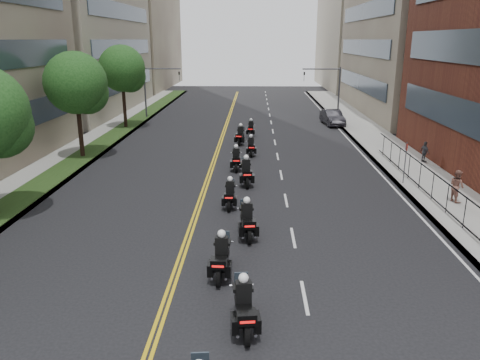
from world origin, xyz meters
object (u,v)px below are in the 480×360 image
(motorcycle_3, at_px, (247,222))
(parked_sedan, at_px, (332,117))
(motorcycle_6, at_px, (236,160))
(motorcycle_9, at_px, (251,129))
(pedestrian_b, at_px, (457,186))
(motorcycle_7, at_px, (251,147))
(motorcycle_5, at_px, (246,173))
(pedestrian_c, at_px, (425,152))
(motorcycle_1, at_px, (244,308))
(motorcycle_2, at_px, (221,259))
(motorcycle_8, at_px, (240,136))
(motorcycle_4, at_px, (230,195))

(motorcycle_3, bearing_deg, parked_sedan, 66.81)
(motorcycle_6, xyz_separation_m, motorcycle_9, (0.88, 11.47, -0.05))
(pedestrian_b, bearing_deg, motorcycle_7, 31.81)
(motorcycle_5, height_order, motorcycle_7, motorcycle_5)
(motorcycle_5, bearing_deg, motorcycle_7, 83.63)
(motorcycle_7, height_order, motorcycle_9, motorcycle_7)
(parked_sedan, height_order, pedestrian_c, pedestrian_c)
(motorcycle_1, height_order, motorcycle_6, motorcycle_1)
(motorcycle_1, height_order, motorcycle_5, motorcycle_5)
(motorcycle_5, xyz_separation_m, pedestrian_c, (12.37, 5.30, 0.16))
(motorcycle_2, distance_m, motorcycle_6, 14.74)
(motorcycle_8, distance_m, parked_sedan, 13.24)
(motorcycle_5, xyz_separation_m, pedestrian_b, (11.16, -3.07, 0.29))
(motorcycle_2, relative_size, motorcycle_4, 1.09)
(motorcycle_1, distance_m, parked_sedan, 36.50)
(motorcycle_8, bearing_deg, motorcycle_1, -81.34)
(motorcycle_7, bearing_deg, pedestrian_c, -13.34)
(motorcycle_3, distance_m, motorcycle_5, 7.74)
(motorcycle_6, xyz_separation_m, pedestrian_c, (13.11, 1.91, 0.20))
(motorcycle_3, relative_size, motorcycle_4, 1.11)
(motorcycle_3, height_order, motorcycle_9, motorcycle_3)
(motorcycle_2, distance_m, motorcycle_8, 22.66)
(motorcycle_3, relative_size, parked_sedan, 0.53)
(motorcycle_3, xyz_separation_m, motorcycle_5, (-0.18, 7.74, 0.00))
(motorcycle_3, height_order, motorcycle_8, motorcycle_3)
(motorcycle_6, bearing_deg, parked_sedan, 59.65)
(motorcycle_5, height_order, parked_sedan, motorcycle_5)
(motorcycle_1, height_order, motorcycle_9, motorcycle_1)
(motorcycle_4, xyz_separation_m, pedestrian_c, (13.15, 9.22, 0.23))
(pedestrian_c, bearing_deg, motorcycle_7, 62.32)
(pedestrian_b, bearing_deg, motorcycle_9, 17.36)
(motorcycle_9, height_order, parked_sedan, motorcycle_9)
(motorcycle_3, relative_size, motorcycle_7, 1.13)
(motorcycle_3, distance_m, motorcycle_6, 11.16)
(motorcycle_4, distance_m, motorcycle_5, 4.00)
(motorcycle_4, bearing_deg, parked_sedan, 70.25)
(motorcycle_1, bearing_deg, parked_sedan, 69.97)
(motorcycle_1, xyz_separation_m, motorcycle_4, (-0.98, 10.73, -0.06))
(motorcycle_3, relative_size, pedestrian_b, 1.43)
(motorcycle_1, xyz_separation_m, motorcycle_3, (-0.02, 6.92, 0.01))
(motorcycle_7, height_order, pedestrian_b, pedestrian_b)
(motorcycle_7, bearing_deg, parked_sedan, 55.42)
(pedestrian_b, bearing_deg, pedestrian_c, -22.43)
(motorcycle_6, xyz_separation_m, motorcycle_7, (0.95, 4.10, -0.05))
(motorcycle_5, xyz_separation_m, parked_sedan, (8.42, 20.91, 0.05))
(parked_sedan, bearing_deg, motorcycle_5, -117.90)
(motorcycle_5, relative_size, motorcycle_8, 1.04)
(motorcycle_5, xyz_separation_m, motorcycle_7, (0.22, 7.49, -0.09))
(motorcycle_2, relative_size, motorcycle_9, 1.11)
(motorcycle_9, bearing_deg, motorcycle_2, -89.03)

